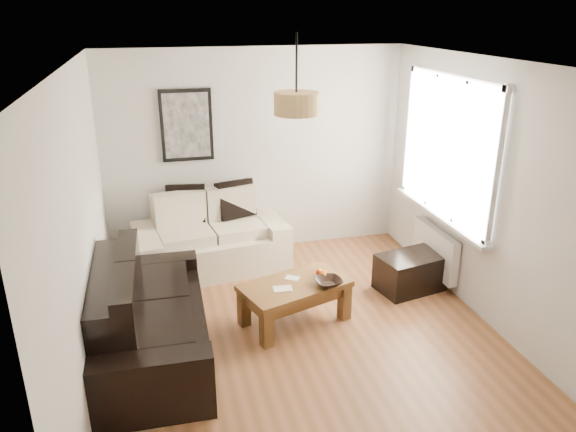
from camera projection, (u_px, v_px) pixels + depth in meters
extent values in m
plane|color=brown|center=(303.00, 337.00, 5.38)|extent=(4.50, 4.50, 0.00)
cube|color=white|center=(435.00, 250.00, 6.38)|extent=(0.10, 0.90, 0.52)
cylinder|color=tan|center=(296.00, 103.00, 4.85)|extent=(0.40, 0.40, 0.20)
cube|color=black|center=(410.00, 272.00, 6.23)|extent=(0.81, 0.61, 0.42)
cube|color=black|center=(186.00, 203.00, 6.69)|extent=(0.48, 0.21, 0.47)
cube|color=black|center=(236.00, 199.00, 6.83)|extent=(0.49, 0.27, 0.47)
imported|color=black|center=(328.00, 282.00, 5.45)|extent=(0.30, 0.30, 0.07)
sphere|color=orange|center=(325.00, 275.00, 5.57)|extent=(0.07, 0.07, 0.06)
sphere|color=orange|center=(324.00, 273.00, 5.62)|extent=(0.07, 0.07, 0.07)
sphere|color=#F55714|center=(319.00, 272.00, 5.63)|extent=(0.09, 0.09, 0.07)
cube|color=beige|center=(283.00, 289.00, 5.38)|extent=(0.19, 0.14, 0.01)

